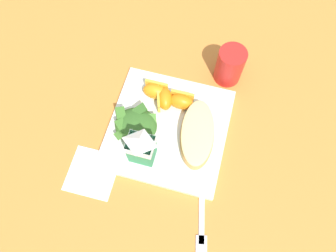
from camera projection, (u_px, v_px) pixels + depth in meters
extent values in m
plane|color=#C67A33|center=(168.00, 130.00, 0.76)|extent=(3.00, 3.00, 0.00)
cube|color=white|center=(168.00, 129.00, 0.76)|extent=(0.28, 0.28, 0.02)
ellipsoid|color=tan|center=(197.00, 135.00, 0.73)|extent=(0.10, 0.18, 0.03)
ellipsoid|color=maroon|center=(197.00, 133.00, 0.72)|extent=(0.09, 0.17, 0.01)
ellipsoid|color=#EAD184|center=(198.00, 132.00, 0.71)|extent=(0.10, 0.17, 0.01)
ellipsoid|color=#336023|center=(136.00, 125.00, 0.73)|extent=(0.10, 0.09, 0.04)
cube|color=#336023|center=(136.00, 129.00, 0.72)|extent=(0.04, 0.03, 0.01)
cube|color=#336023|center=(140.00, 110.00, 0.73)|extent=(0.04, 0.04, 0.01)
cube|color=#3D7028|center=(121.00, 126.00, 0.71)|extent=(0.04, 0.04, 0.02)
cube|color=#3D7028|center=(121.00, 113.00, 0.72)|extent=(0.03, 0.04, 0.02)
cube|color=#4C8433|center=(150.00, 117.00, 0.73)|extent=(0.04, 0.03, 0.01)
cube|color=#5B8E3D|center=(131.00, 130.00, 0.71)|extent=(0.04, 0.04, 0.02)
cube|color=#4C8433|center=(122.00, 133.00, 0.71)|extent=(0.04, 0.04, 0.01)
cube|color=#2D8451|center=(142.00, 149.00, 0.68)|extent=(0.06, 0.04, 0.09)
cube|color=white|center=(140.00, 145.00, 0.65)|extent=(0.06, 0.05, 0.03)
pyramid|color=white|center=(139.00, 141.00, 0.63)|extent=(0.06, 0.04, 0.02)
ellipsoid|color=orange|center=(181.00, 102.00, 0.75)|extent=(0.06, 0.04, 0.04)
cube|color=gold|center=(183.00, 96.00, 0.76)|extent=(0.06, 0.01, 0.03)
ellipsoid|color=orange|center=(165.00, 98.00, 0.76)|extent=(0.05, 0.07, 0.04)
cube|color=gold|center=(158.00, 99.00, 0.76)|extent=(0.02, 0.06, 0.03)
ellipsoid|color=orange|center=(155.00, 91.00, 0.77)|extent=(0.06, 0.04, 0.04)
cube|color=gold|center=(157.00, 86.00, 0.77)|extent=(0.06, 0.01, 0.03)
cube|color=white|center=(92.00, 173.00, 0.72)|extent=(0.11, 0.11, 0.00)
cube|color=silver|center=(202.00, 203.00, 0.69)|extent=(0.05, 0.17, 0.01)
cube|color=silver|center=(201.00, 244.00, 0.66)|extent=(0.03, 0.04, 0.01)
cylinder|color=red|center=(230.00, 66.00, 0.78)|extent=(0.07, 0.07, 0.10)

